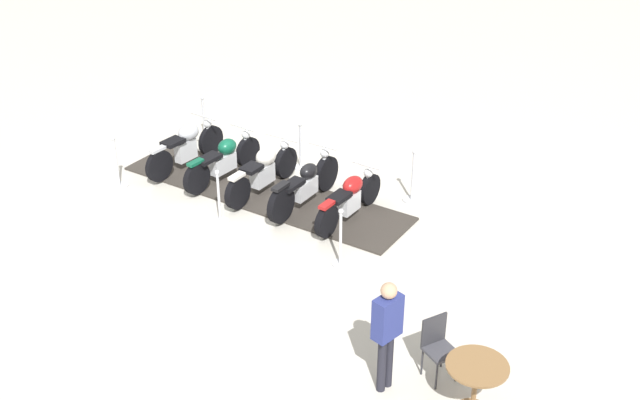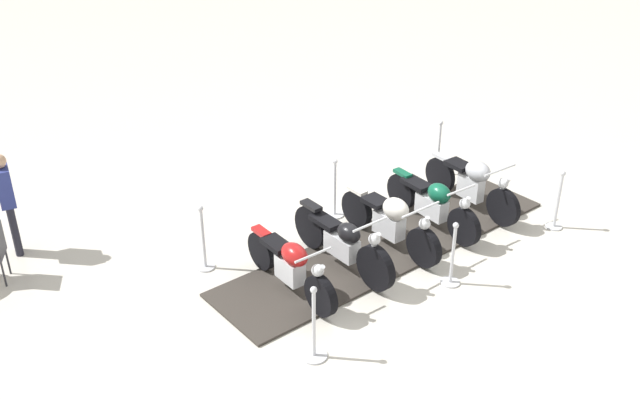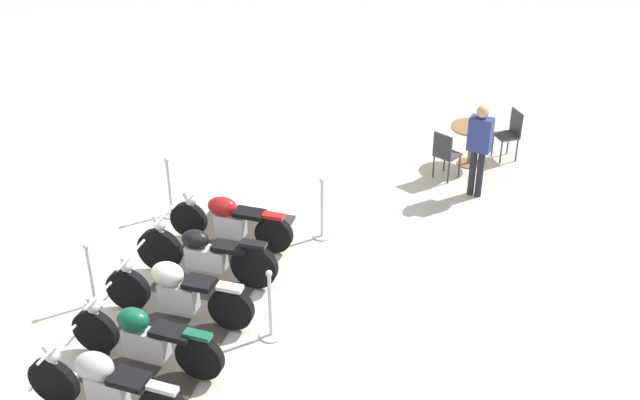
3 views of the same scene
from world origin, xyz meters
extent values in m
plane|color=beige|center=(0.00, 0.00, 0.00)|extent=(80.00, 80.00, 0.00)
cube|color=#38332D|center=(0.00, 0.00, 0.02)|extent=(3.01, 6.36, 0.04)
cylinder|color=black|center=(-0.20, 2.14, 0.35)|extent=(0.62, 0.30, 0.61)
cylinder|color=black|center=(1.21, 1.72, 0.35)|extent=(0.62, 0.30, 0.61)
cube|color=silver|center=(0.51, 1.93, 0.39)|extent=(0.52, 0.36, 0.36)
ellipsoid|color=#AD1919|center=(0.39, 1.96, 0.71)|extent=(0.56, 0.44, 0.31)
cube|color=black|center=(0.83, 1.83, 0.66)|extent=(0.54, 0.41, 0.08)
cube|color=#AD1919|center=(1.21, 1.72, 0.68)|extent=(0.37, 0.24, 0.06)
cylinder|color=silver|center=(-0.12, 2.11, 0.61)|extent=(0.32, 0.16, 0.52)
cylinder|color=silver|center=(-0.04, 2.09, 0.93)|extent=(0.21, 0.60, 0.04)
sphere|color=silver|center=(-0.13, 2.12, 0.73)|extent=(0.18, 0.18, 0.18)
cylinder|color=black|center=(-0.48, 1.17, 0.40)|extent=(0.72, 0.32, 0.71)
cylinder|color=black|center=(0.99, 0.76, 0.40)|extent=(0.72, 0.32, 0.71)
cube|color=silver|center=(0.25, 0.96, 0.41)|extent=(0.65, 0.39, 0.34)
ellipsoid|color=black|center=(0.11, 1.00, 0.70)|extent=(0.49, 0.39, 0.29)
cube|color=black|center=(0.64, 0.86, 0.66)|extent=(0.60, 0.40, 0.08)
cube|color=black|center=(0.99, 0.76, 0.78)|extent=(0.42, 0.26, 0.06)
cylinder|color=silver|center=(-0.41, 1.15, 0.70)|extent=(0.29, 0.14, 0.61)
cylinder|color=silver|center=(-0.34, 1.13, 1.06)|extent=(0.21, 0.63, 0.04)
sphere|color=silver|center=(-0.43, 1.15, 0.86)|extent=(0.18, 0.18, 0.18)
cylinder|color=black|center=(-0.75, 0.21, 0.36)|extent=(0.66, 0.30, 0.64)
cylinder|color=black|center=(0.75, -0.21, 0.36)|extent=(0.66, 0.30, 0.64)
cube|color=silver|center=(0.00, 0.00, 0.41)|extent=(0.58, 0.37, 0.39)
ellipsoid|color=silver|center=(-0.13, 0.04, 0.75)|extent=(0.55, 0.47, 0.35)
cube|color=black|center=(0.32, -0.09, 0.70)|extent=(0.48, 0.42, 0.08)
cube|color=silver|center=(0.75, -0.21, 0.72)|extent=(0.38, 0.25, 0.06)
cylinder|color=silver|center=(-0.70, 0.19, 0.64)|extent=(0.25, 0.13, 0.55)
cylinder|color=silver|center=(-0.64, 0.18, 0.97)|extent=(0.24, 0.76, 0.04)
sphere|color=silver|center=(-0.73, 0.20, 0.77)|extent=(0.18, 0.18, 0.18)
cylinder|color=black|center=(-0.97, -0.72, 0.37)|extent=(0.65, 0.32, 0.65)
cylinder|color=black|center=(0.47, -1.21, 0.37)|extent=(0.65, 0.32, 0.65)
cube|color=silver|center=(-0.25, -0.96, 0.40)|extent=(0.64, 0.39, 0.36)
ellipsoid|color=#0F5138|center=(-0.40, -0.92, 0.71)|extent=(0.52, 0.44, 0.32)
cube|color=black|center=(0.13, -1.09, 0.67)|extent=(0.61, 0.45, 0.08)
cube|color=#0F5138|center=(0.47, -1.21, 0.72)|extent=(0.38, 0.25, 0.06)
cylinder|color=silver|center=(-0.91, -0.74, 0.64)|extent=(0.27, 0.15, 0.56)
cylinder|color=silver|center=(-0.85, -0.76, 0.98)|extent=(0.23, 0.59, 0.04)
sphere|color=silver|center=(-0.94, -0.73, 0.78)|extent=(0.18, 0.18, 0.18)
cylinder|color=black|center=(-1.22, -1.69, 0.38)|extent=(0.67, 0.31, 0.67)
cylinder|color=black|center=(0.21, -2.17, 0.38)|extent=(0.67, 0.31, 0.67)
cube|color=silver|center=(-0.51, -1.93, 0.44)|extent=(0.53, 0.34, 0.43)
ellipsoid|color=#B7BAC1|center=(-0.62, -1.89, 0.80)|extent=(0.58, 0.49, 0.35)
cube|color=black|center=(-0.19, -2.03, 0.75)|extent=(0.53, 0.44, 0.08)
cube|color=#B7BAC1|center=(0.21, -2.17, 0.74)|extent=(0.39, 0.24, 0.06)
cylinder|color=silver|center=(-1.15, -1.71, 0.66)|extent=(0.31, 0.16, 0.57)
cylinder|color=silver|center=(-1.07, -1.74, 1.01)|extent=(0.27, 0.71, 0.04)
sphere|color=silver|center=(-1.16, -1.71, 0.81)|extent=(0.18, 0.18, 0.18)
cylinder|color=silver|center=(1.30, -0.34, 0.01)|extent=(0.33, 0.33, 0.03)
cylinder|color=silver|center=(1.30, -0.34, 0.52)|extent=(0.05, 0.05, 0.98)
sphere|color=silver|center=(1.30, -0.34, 1.05)|extent=(0.09, 0.09, 0.09)
cylinder|color=silver|center=(-1.30, 0.34, 0.01)|extent=(0.30, 0.30, 0.03)
cylinder|color=silver|center=(-1.30, 0.34, 0.50)|extent=(0.05, 0.05, 0.94)
sphere|color=silver|center=(-1.30, 0.34, 1.00)|extent=(0.09, 0.09, 0.09)
cylinder|color=silver|center=(-1.97, -2.20, 0.01)|extent=(0.28, 0.28, 0.03)
cylinder|color=silver|center=(-1.97, -2.20, 0.50)|extent=(0.05, 0.05, 0.96)
sphere|color=silver|center=(-1.97, -2.20, 1.02)|extent=(0.09, 0.09, 0.09)
cylinder|color=silver|center=(0.63, -2.88, 0.01)|extent=(0.35, 0.35, 0.03)
cylinder|color=silver|center=(0.63, -2.88, 0.53)|extent=(0.05, 0.05, 1.01)
sphere|color=silver|center=(0.63, -2.88, 1.07)|extent=(0.09, 0.09, 0.09)
cylinder|color=silver|center=(1.97, 2.20, 0.01)|extent=(0.29, 0.29, 0.03)
cylinder|color=silver|center=(1.97, 2.20, 0.52)|extent=(0.05, 0.05, 0.99)
sphere|color=silver|center=(1.97, 2.20, 1.05)|extent=(0.09, 0.09, 0.09)
cylinder|color=silver|center=(-0.63, 2.88, 0.01)|extent=(0.35, 0.35, 0.03)
cylinder|color=silver|center=(-0.63, 2.88, 0.52)|extent=(0.05, 0.05, 0.99)
sphere|color=silver|center=(-0.63, 2.88, 1.05)|extent=(0.09, 0.09, 0.09)
cylinder|color=#2D2D33|center=(4.02, 4.32, 0.22)|extent=(0.03, 0.03, 0.45)
cylinder|color=#2D2D33|center=(4.27, 4.08, 0.22)|extent=(0.03, 0.03, 0.45)
cube|color=#2D2D33|center=(4.14, 4.19, 0.71)|extent=(0.31, 0.30, 0.45)
cylinder|color=#23232D|center=(4.75, 3.62, 0.44)|extent=(0.12, 0.12, 0.89)
cylinder|color=#23232D|center=(4.63, 3.68, 0.44)|extent=(0.12, 0.12, 0.89)
cube|color=navy|center=(4.69, 3.65, 1.20)|extent=(0.46, 0.38, 0.62)
camera|label=1|loc=(12.75, 5.35, 7.50)|focal=44.09mm
camera|label=2|loc=(-4.99, 8.74, 6.22)|focal=40.46mm
camera|label=3|loc=(2.09, -8.83, 7.03)|focal=44.49mm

